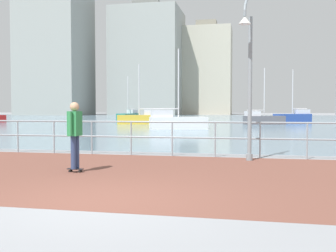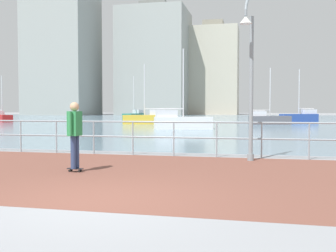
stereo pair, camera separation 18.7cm
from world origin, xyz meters
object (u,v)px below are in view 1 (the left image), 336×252
object	(u,v)px
sailboat_gray	(129,116)
sailboat_yellow	(263,119)
skateboarder	(75,130)
lamppost	(248,70)
sailboat_teal	(176,121)
sailboat_white	(141,118)
sailboat_ivory	(294,117)

from	to	relation	value
sailboat_gray	sailboat_yellow	xyz separation A→B (m)	(17.68, -12.00, -0.05)
skateboarder	sailboat_yellow	bearing A→B (deg)	80.09
lamppost	sailboat_yellow	size ratio (longest dim) A/B	0.87
sailboat_gray	sailboat_yellow	distance (m)	21.37
lamppost	sailboat_gray	xyz separation A→B (m)	(-16.33, 40.34, -2.11)
sailboat_teal	sailboat_gray	size ratio (longest dim) A/B	1.01
sailboat_teal	sailboat_white	size ratio (longest dim) A/B	1.00
sailboat_teal	sailboat_yellow	xyz separation A→B (m)	(6.79, 10.49, -0.05)
sailboat_teal	sailboat_white	distance (m)	10.41
skateboarder	lamppost	bearing A→B (deg)	35.52
lamppost	sailboat_white	bearing A→B (deg)	111.92
sailboat_gray	sailboat_ivory	bearing A→B (deg)	-7.65
lamppost	sailboat_yellow	distance (m)	28.45
sailboat_white	sailboat_yellow	xyz separation A→B (m)	(12.13, 1.55, -0.05)
sailboat_ivory	sailboat_yellow	size ratio (longest dim) A/B	1.12
sailboat_ivory	sailboat_white	xyz separation A→B (m)	(-16.04, -10.66, -0.01)
sailboat_gray	sailboat_white	bearing A→B (deg)	-67.73
lamppost	skateboarder	distance (m)	5.32
skateboarder	sailboat_gray	xyz separation A→B (m)	(-12.21, 43.27, -0.45)
skateboarder	sailboat_teal	bearing A→B (deg)	93.64
lamppost	sailboat_white	distance (m)	28.94
sailboat_gray	sailboat_white	size ratio (longest dim) A/B	0.99
sailboat_teal	lamppost	bearing A→B (deg)	-73.07
lamppost	sailboat_teal	bearing A→B (deg)	106.93
lamppost	sailboat_ivory	xyz separation A→B (m)	(5.27, 37.44, -2.09)
sailboat_ivory	lamppost	bearing A→B (deg)	-98.01
sailboat_teal	sailboat_yellow	size ratio (longest dim) A/B	1.10
lamppost	skateboarder	bearing A→B (deg)	-144.48
sailboat_gray	sailboat_teal	bearing A→B (deg)	-64.16
sailboat_teal	sailboat_gray	bearing A→B (deg)	115.84
sailboat_teal	sailboat_white	world-z (taller)	sailboat_teal
skateboarder	sailboat_ivory	xyz separation A→B (m)	(9.38, 40.37, -0.43)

